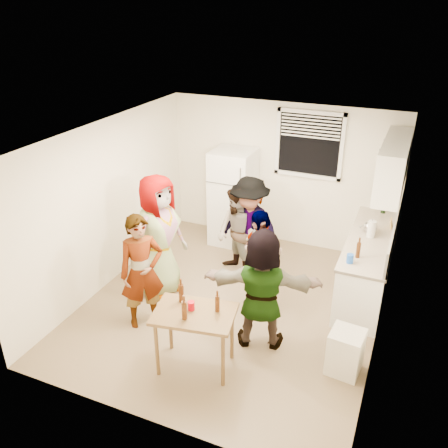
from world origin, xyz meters
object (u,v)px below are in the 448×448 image
at_px(kettle, 370,232).
at_px(guest_back_right, 248,274).
at_px(red_cup, 191,310).
at_px(trash_bin, 345,354).
at_px(beer_bottle_counter, 357,257).
at_px(blue_cup, 349,263).
at_px(refrigerator, 233,197).
at_px(guest_stripe, 146,322).
at_px(guest_grey, 163,291).
at_px(serving_table, 196,365).
at_px(beer_bottle_table, 217,311).
at_px(guest_orange, 260,341).
at_px(guest_back_left, 237,273).
at_px(wine_bottle, 383,213).
at_px(guest_black, 257,307).

xyz_separation_m(kettle, guest_back_right, (-1.73, -0.44, -0.90)).
bearing_deg(red_cup, trash_bin, 18.72).
distance_m(beer_bottle_counter, blue_cup, 0.20).
distance_m(refrigerator, guest_stripe, 2.83).
bearing_deg(guest_grey, guest_back_right, -32.70).
xyz_separation_m(kettle, guest_stripe, (-2.59, -2.14, -0.90)).
bearing_deg(beer_bottle_counter, serving_table, -130.38).
distance_m(beer_bottle_table, guest_orange, 1.04).
relative_size(refrigerator, guest_back_left, 1.17).
bearing_deg(guest_back_right, guest_stripe, -105.16).
bearing_deg(refrigerator, serving_table, -75.65).
bearing_deg(guest_grey, wine_bottle, -37.93).
distance_m(guest_back_right, guest_black, 0.90).
relative_size(blue_cup, guest_back_right, 0.07).
bearing_deg(wine_bottle, refrigerator, -174.78).
xyz_separation_m(beer_bottle_table, guest_stripe, (-1.24, 0.37, -0.78)).
xyz_separation_m(serving_table, red_cup, (-0.06, 0.04, 0.78)).
xyz_separation_m(beer_bottle_counter, blue_cup, (-0.07, -0.18, 0.00)).
xyz_separation_m(blue_cup, trash_bin, (0.19, -1.01, -0.65)).
height_order(kettle, guest_stripe, kettle).
xyz_separation_m(red_cup, guest_grey, (-1.12, 1.22, -0.78)).
xyz_separation_m(refrigerator, guest_black, (1.11, -1.78, -0.85)).
bearing_deg(guest_back_right, refrigerator, 135.81).
bearing_deg(guest_grey, beer_bottle_table, -113.62).
distance_m(beer_bottle_counter, guest_back_left, 2.09).
bearing_deg(guest_black, guest_stripe, -97.90).
height_order(blue_cup, guest_back_right, blue_cup).
height_order(serving_table, guest_black, serving_table).
distance_m(guest_grey, guest_back_right, 1.40).
height_order(beer_bottle_table, guest_grey, beer_bottle_table).
relative_size(kettle, wine_bottle, 0.84).
xyz_separation_m(serving_table, guest_black, (0.29, 1.41, 0.00)).
relative_size(guest_back_right, guest_orange, 1.03).
bearing_deg(refrigerator, guest_black, -58.10).
distance_m(serving_table, guest_stripe, 1.12).
height_order(beer_bottle_counter, trash_bin, beer_bottle_counter).
distance_m(wine_bottle, guest_grey, 3.70).
height_order(beer_bottle_counter, beer_bottle_table, beer_bottle_counter).
height_order(kettle, guest_black, kettle).
distance_m(kettle, guest_black, 1.99).
distance_m(wine_bottle, guest_orange, 3.06).
bearing_deg(blue_cup, guest_orange, -134.72).
bearing_deg(red_cup, beer_bottle_table, 17.60).
relative_size(guest_stripe, guest_back_right, 0.97).
bearing_deg(guest_stripe, wine_bottle, 3.50).
distance_m(beer_bottle_table, guest_back_left, 2.24).
distance_m(red_cup, guest_orange, 1.21).
xyz_separation_m(beer_bottle_counter, red_cup, (-1.59, -1.77, -0.12)).
relative_size(refrigerator, beer_bottle_table, 8.25).
distance_m(kettle, beer_bottle_table, 2.85).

